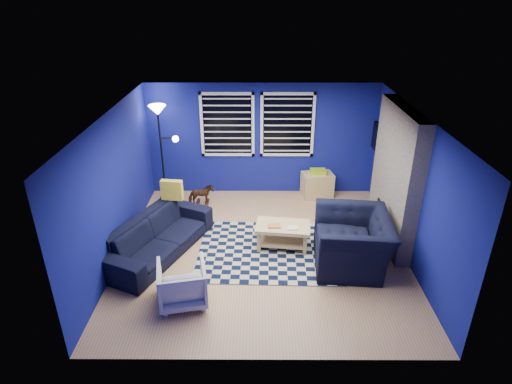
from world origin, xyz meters
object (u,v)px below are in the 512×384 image
sofa (158,236)px  coffee_table (283,231)px  cabinet (317,184)px  armchair_bent (182,283)px  rocking_horse (201,195)px  floor_lamp (160,124)px  armchair_big (352,241)px  tv (379,141)px

sofa → coffee_table: (2.21, 0.18, -0.00)m
sofa → cabinet: bearing=-29.2°
armchair_bent → coffee_table: size_ratio=0.70×
rocking_horse → cabinet: 2.61m
floor_lamp → rocking_horse: bearing=-27.2°
sofa → armchair_bent: bearing=-129.9°
armchair_big → cabinet: armchair_big is taller
armchair_big → rocking_horse: armchair_big is taller
tv → floor_lamp: bearing=178.8°
sofa → rocking_horse: bearing=6.5°
tv → armchair_big: tv is taller
armchair_big → rocking_horse: bearing=-122.0°
armchair_big → armchair_bent: bearing=-65.6°
tv → sofa: (-4.29, -2.06, -1.06)m
armchair_big → tv: bearing=162.7°
tv → armchair_bent: 5.09m
cabinet → tv: bearing=-22.8°
armchair_big → coffee_table: size_ratio=1.34×
coffee_table → armchair_bent: bearing=-136.4°
armchair_big → cabinet: (-0.25, 2.63, -0.16)m
sofa → rocking_horse: sofa is taller
tv → coffee_table: 3.00m
sofa → floor_lamp: (-0.28, 2.16, 1.40)m
rocking_horse → cabinet: (2.55, 0.58, -0.01)m
armchair_bent → floor_lamp: bearing=-86.8°
sofa → armchair_big: size_ratio=1.68×
rocking_horse → armchair_bent: bearing=160.1°
sofa → floor_lamp: floor_lamp is taller
rocking_horse → floor_lamp: (-0.83, 0.42, 1.44)m
tv → cabinet: bearing=168.2°
armchair_bent → coffee_table: armchair_bent is taller
rocking_horse → floor_lamp: floor_lamp is taller
armchair_bent → floor_lamp: (-0.92, 3.47, 1.41)m
armchair_bent → sofa: bearing=-75.6°
tv → rocking_horse: 3.92m
tv → armchair_bent: size_ratio=1.40×
cabinet → rocking_horse: bearing=-178.3°
armchair_big → floor_lamp: bearing=-120.0°
rocking_horse → sofa: bearing=140.8°
cabinet → floor_lamp: size_ratio=0.35×
sofa → armchair_big: 3.37m
rocking_horse → floor_lamp: size_ratio=0.25×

